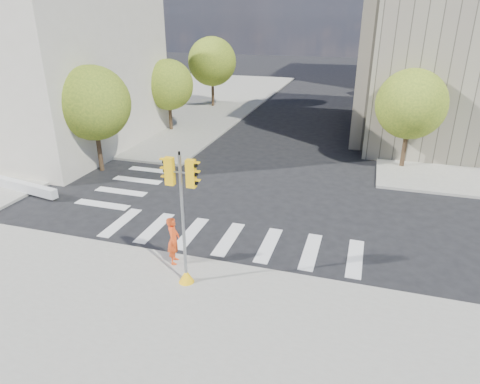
% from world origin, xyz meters
% --- Properties ---
extents(ground, '(160.00, 160.00, 0.00)m').
position_xyz_m(ground, '(0.00, 0.00, 0.00)').
color(ground, black).
rests_on(ground, ground).
extents(sidewalk_far_left, '(28.00, 40.00, 0.15)m').
position_xyz_m(sidewalk_far_left, '(-20.00, 26.00, 0.07)').
color(sidewalk_far_left, gray).
rests_on(sidewalk_far_left, ground).
extents(classical_building, '(19.00, 15.00, 12.70)m').
position_xyz_m(classical_building, '(-20.00, 8.00, 6.44)').
color(classical_building, beige).
rests_on(classical_building, ground).
extents(tree_lw_near, '(4.40, 4.40, 6.41)m').
position_xyz_m(tree_lw_near, '(-10.50, 4.00, 4.20)').
color(tree_lw_near, '#382616').
rests_on(tree_lw_near, ground).
extents(tree_lw_mid, '(4.00, 4.00, 5.77)m').
position_xyz_m(tree_lw_mid, '(-10.50, 14.00, 3.76)').
color(tree_lw_mid, '#382616').
rests_on(tree_lw_mid, ground).
extents(tree_lw_far, '(4.80, 4.80, 6.95)m').
position_xyz_m(tree_lw_far, '(-10.50, 24.00, 4.54)').
color(tree_lw_far, '#382616').
rests_on(tree_lw_far, ground).
extents(tree_re_near, '(4.20, 4.20, 6.16)m').
position_xyz_m(tree_re_near, '(7.50, 10.00, 4.05)').
color(tree_re_near, '#382616').
rests_on(tree_re_near, ground).
extents(tree_re_mid, '(4.60, 4.60, 6.66)m').
position_xyz_m(tree_re_mid, '(7.50, 22.00, 4.35)').
color(tree_re_mid, '#382616').
rests_on(tree_re_mid, ground).
extents(tree_re_far, '(4.00, 4.00, 5.88)m').
position_xyz_m(tree_re_far, '(7.50, 34.00, 3.87)').
color(tree_re_far, '#382616').
rests_on(tree_re_far, ground).
extents(lamp_near, '(0.35, 0.18, 8.11)m').
position_xyz_m(lamp_near, '(8.00, 14.00, 4.58)').
color(lamp_near, black).
rests_on(lamp_near, sidewalk_far_right).
extents(lamp_far, '(0.35, 0.18, 8.11)m').
position_xyz_m(lamp_far, '(8.00, 28.00, 4.58)').
color(lamp_far, black).
rests_on(lamp_far, sidewalk_far_right).
extents(traffic_signal, '(1.06, 0.56, 4.96)m').
position_xyz_m(traffic_signal, '(-0.48, -5.69, 2.27)').
color(traffic_signal, yellow).
rests_on(traffic_signal, sidewalk_near).
extents(photographer, '(0.64, 0.80, 1.93)m').
position_xyz_m(photographer, '(-1.46, -4.60, 1.12)').
color(photographer, '#F14816').
rests_on(photographer, sidewalk_near).
extents(planter_wall, '(5.98, 1.41, 0.50)m').
position_xyz_m(planter_wall, '(-13.00, -0.37, 0.40)').
color(planter_wall, silver).
rests_on(planter_wall, sidewalk_left_near).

